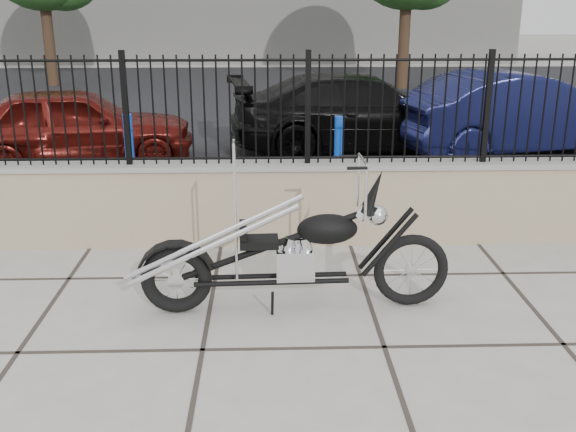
# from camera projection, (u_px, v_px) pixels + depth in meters

# --- Properties ---
(ground_plane) EXTENTS (90.00, 90.00, 0.00)m
(ground_plane) POSITION_uv_depth(u_px,v_px,m) (202.00, 350.00, 5.51)
(ground_plane) COLOR #99968E
(ground_plane) RESTS_ON ground
(parking_lot) EXTENTS (30.00, 30.00, 0.00)m
(parking_lot) POSITION_uv_depth(u_px,v_px,m) (246.00, 107.00, 17.38)
(parking_lot) COLOR black
(parking_lot) RESTS_ON ground
(retaining_wall) EXTENTS (14.00, 0.36, 0.96)m
(retaining_wall) POSITION_uv_depth(u_px,v_px,m) (220.00, 204.00, 7.74)
(retaining_wall) COLOR gray
(retaining_wall) RESTS_ON ground_plane
(iron_fence) EXTENTS (14.00, 0.08, 1.20)m
(iron_fence) POSITION_uv_depth(u_px,v_px,m) (217.00, 110.00, 7.40)
(iron_fence) COLOR black
(iron_fence) RESTS_ON retaining_wall
(chopper_motorcycle) EXTENTS (2.70, 0.57, 1.61)m
(chopper_motorcycle) POSITION_uv_depth(u_px,v_px,m) (289.00, 227.00, 5.99)
(chopper_motorcycle) COLOR black
(chopper_motorcycle) RESTS_ON ground_plane
(car_red) EXTENTS (4.14, 2.29, 1.33)m
(car_red) POSITION_uv_depth(u_px,v_px,m) (75.00, 126.00, 11.34)
(car_red) COLOR #500F0B
(car_red) RESTS_ON parking_lot
(car_black) EXTENTS (5.06, 2.59, 1.40)m
(car_black) POSITION_uv_depth(u_px,v_px,m) (361.00, 113.00, 12.39)
(car_black) COLOR black
(car_black) RESTS_ON parking_lot
(car_blue) EXTENTS (4.75, 2.60, 1.48)m
(car_blue) POSITION_uv_depth(u_px,v_px,m) (518.00, 113.00, 12.09)
(car_blue) COLOR #0E1136
(car_blue) RESTS_ON parking_lot
(bollard_a) EXTENTS (0.15, 0.15, 1.12)m
(bollard_a) POSITION_uv_depth(u_px,v_px,m) (130.00, 152.00, 9.93)
(bollard_a) COLOR #0D39C3
(bollard_a) RESTS_ON ground_plane
(bollard_b) EXTENTS (0.17, 0.17, 1.08)m
(bollard_b) POSITION_uv_depth(u_px,v_px,m) (338.00, 152.00, 9.99)
(bollard_b) COLOR #0A47A3
(bollard_b) RESTS_ON ground_plane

